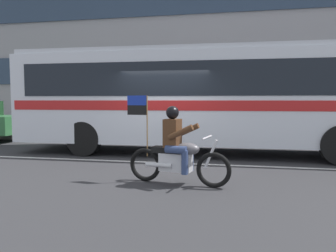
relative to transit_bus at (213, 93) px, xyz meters
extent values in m
plane|color=#2B2B2D|center=(-1.30, -1.19, -1.88)|extent=(60.00, 60.00, 0.00)
cube|color=gray|center=(-1.30, 3.91, -1.81)|extent=(28.00, 3.80, 0.15)
cube|color=silver|center=(-1.30, -1.79, -1.88)|extent=(26.60, 0.14, 0.01)
cube|color=gray|center=(-1.30, 6.21, 2.75)|extent=(28.00, 0.80, 9.27)
cube|color=#233347|center=(-1.30, 5.77, 1.36)|extent=(25.76, 0.10, 1.40)
cube|color=silver|center=(0.00, 0.01, -0.15)|extent=(12.24, 2.70, 2.70)
cube|color=black|center=(0.00, 0.01, 0.40)|extent=(11.26, 2.73, 0.96)
cube|color=red|center=(0.00, 0.01, -0.35)|extent=(11.99, 2.73, 0.28)
cube|color=#ADB1BA|center=(0.00, 0.01, 1.26)|extent=(11.99, 2.57, 0.16)
cylinder|color=black|center=(-3.78, -1.17, -1.36)|extent=(1.04, 0.30, 1.04)
torus|color=black|center=(0.28, -4.08, -1.54)|extent=(0.70, 0.21, 0.69)
torus|color=black|center=(-1.15, -3.83, -1.54)|extent=(0.70, 0.21, 0.69)
cube|color=silver|center=(-0.49, -3.94, -1.44)|extent=(0.68, 0.39, 0.36)
ellipsoid|color=#59565B|center=(-0.24, -3.99, -1.16)|extent=(0.52, 0.36, 0.24)
cube|color=black|center=(-0.68, -3.91, -1.20)|extent=(0.60, 0.35, 0.12)
cylinder|color=silver|center=(0.22, -4.07, -1.24)|extent=(0.28, 0.10, 0.58)
cylinder|color=silver|center=(0.14, -4.06, -0.92)|extent=(0.15, 0.64, 0.04)
cylinder|color=silver|center=(-0.81, -4.05, -1.49)|extent=(0.56, 0.19, 0.09)
cube|color=#4C2D19|center=(-0.56, -3.93, -0.86)|extent=(0.34, 0.40, 0.56)
sphere|color=black|center=(-0.56, -3.93, -0.45)|extent=(0.26, 0.26, 0.26)
cylinder|color=navy|center=(-0.39, -3.78, -1.16)|extent=(0.44, 0.22, 0.15)
cylinder|color=navy|center=(-0.21, -3.81, -1.40)|extent=(0.13, 0.13, 0.46)
cylinder|color=navy|center=(-0.45, -4.13, -1.16)|extent=(0.44, 0.22, 0.15)
cylinder|color=navy|center=(-0.27, -4.17, -1.40)|extent=(0.13, 0.13, 0.46)
cylinder|color=#4C2D19|center=(-0.28, -3.78, -0.82)|extent=(0.53, 0.20, 0.32)
cylinder|color=#4C2D19|center=(-0.36, -4.17, -0.82)|extent=(0.53, 0.20, 0.32)
cylinder|color=olive|center=(-1.10, -3.83, -0.73)|extent=(0.02, 0.02, 1.25)
cube|color=#1933A5|center=(-1.33, -3.79, -0.21)|extent=(0.44, 0.10, 0.20)
cube|color=black|center=(-1.33, -3.79, -0.41)|extent=(0.44, 0.10, 0.20)
camera|label=1|loc=(0.66, -10.40, -0.20)|focal=35.50mm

